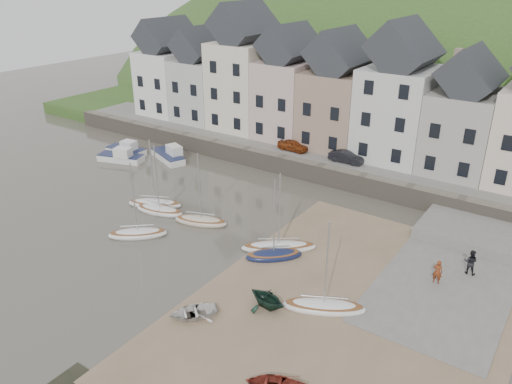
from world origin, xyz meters
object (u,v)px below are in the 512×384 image
Objects in this scene: person_dark at (471,262)px; person_red at (438,272)px; sailboat_0 at (155,203)px; rowboat_green at (267,298)px; car_right at (346,157)px; car_left at (293,145)px; rowboat_white at (193,312)px.

person_red is at bearing 54.64° from person_dark.
rowboat_green is (16.00, -6.31, 0.48)m from sailboat_0.
sailboat_0 is at bearing 4.15° from person_red.
person_dark is 0.51× the size of car_right.
car_right reaches higher than car_left.
rowboat_green is at bearing 45.97° from person_dark.
person_dark is at bearing 10.11° from sailboat_0.
sailboat_0 reaches higher than rowboat_green.
car_left is (-19.08, 13.45, 1.20)m from person_red.
rowboat_green is 0.74× the size of car_right.
rowboat_green is at bearing 85.58° from rowboat_white.
car_right is at bearing -88.80° from car_left.
rowboat_white is 1.12× the size of rowboat_green.
person_red is 23.38m from car_left.
rowboat_green is 22.53m from car_right.
sailboat_0 is at bearing 164.42° from car_left.
person_dark is at bearing -127.62° from car_right.
person_dark is 18.25m from car_right.
rowboat_green is 0.77× the size of car_left.
person_dark is (1.49, 2.40, 0.04)m from person_red.
person_dark is at bearing 147.26° from rowboat_green.
person_red is 0.95× the size of person_dark.
car_left reaches higher than person_red.
rowboat_green is at bearing 46.36° from person_red.
car_right reaches higher than rowboat_white.
sailboat_0 is 16.04m from rowboat_white.
person_dark is (12.40, 14.08, 0.65)m from rowboat_white.
person_red is at bearing -136.28° from car_right.
person_dark is (9.26, 10.82, 0.27)m from rowboat_green.
car_right is (6.11, 0.00, 0.00)m from car_left.
car_right reaches higher than person_dark.
car_left is at bearing 73.22° from sailboat_0.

